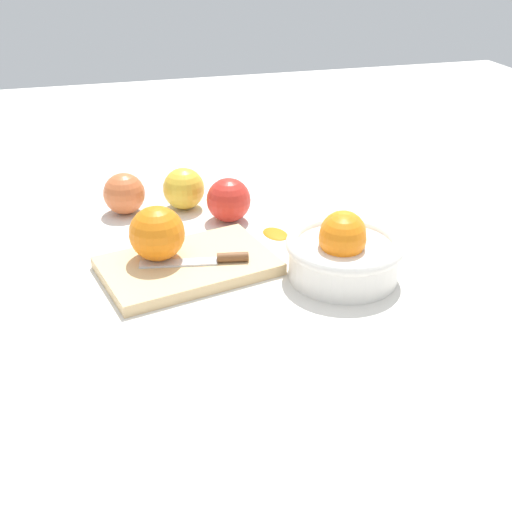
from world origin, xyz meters
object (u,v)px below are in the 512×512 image
at_px(orange_on_board, 157,235).
at_px(apple_front_center, 229,200).
at_px(apple_front_right, 124,194).
at_px(cutting_board, 188,266).
at_px(apple_front_right_2, 184,189).
at_px(bowl, 344,251).
at_px(knife, 210,260).

bearing_deg(orange_on_board, apple_front_center, -134.18).
relative_size(orange_on_board, apple_front_right, 1.12).
bearing_deg(apple_front_right, cutting_board, 106.15).
bearing_deg(apple_front_right, apple_front_right_2, 176.29).
bearing_deg(cutting_board, apple_front_center, -122.32).
bearing_deg(apple_front_right, orange_on_board, 97.49).
bearing_deg(apple_front_center, apple_front_right, -25.31).
distance_m(orange_on_board, apple_front_right, 0.22).
bearing_deg(orange_on_board, cutting_board, 159.83).
bearing_deg(bowl, knife, -18.80).
relative_size(knife, apple_front_right_2, 2.15).
distance_m(orange_on_board, apple_front_right_2, 0.22).
distance_m(orange_on_board, apple_front_center, 0.20).
distance_m(knife, apple_front_right, 0.26).
xyz_separation_m(apple_front_center, apple_front_right, (0.16, -0.08, -0.00)).
relative_size(cutting_board, apple_front_right_2, 3.32).
height_order(apple_front_right, apple_front_right_2, apple_front_right_2).
bearing_deg(apple_front_right, knife, 111.47).
bearing_deg(apple_front_right, apple_front_center, 154.69).
height_order(bowl, cutting_board, bowl).
height_order(orange_on_board, apple_front_right, orange_on_board).
bearing_deg(apple_front_right_2, cutting_board, 81.34).
bearing_deg(bowl, apple_front_center, -64.17).
relative_size(bowl, orange_on_board, 2.08).
height_order(knife, apple_front_center, apple_front_center).
height_order(orange_on_board, apple_front_center, orange_on_board).
xyz_separation_m(bowl, apple_front_center, (0.11, -0.23, -0.00)).
bearing_deg(cutting_board, orange_on_board, -20.17).
distance_m(bowl, orange_on_board, 0.26).
distance_m(apple_front_right, apple_front_right_2, 0.10).
xyz_separation_m(orange_on_board, apple_front_right, (0.03, -0.22, -0.02)).
bearing_deg(knife, cutting_board, -25.21).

